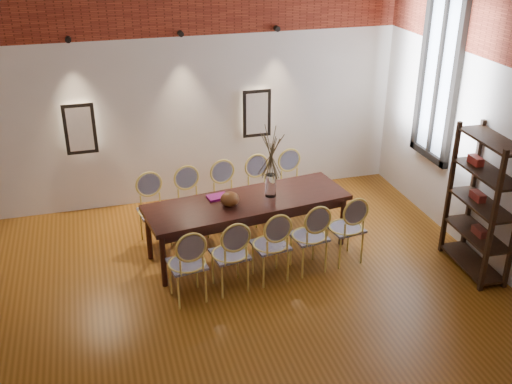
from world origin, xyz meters
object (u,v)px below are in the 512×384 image
object	(u,v)px
chair_near_a	(187,264)
chair_far_e	(295,185)
dining_table	(248,226)
vase	(271,185)
chair_near_b	(230,254)
chair_far_a	(155,212)
chair_near_e	(345,228)
book	(218,197)
shelving_rack	(482,204)
chair_far_b	(192,205)
chair_near_d	(309,236)
chair_far_c	(228,198)
bowl	(230,199)
chair_far_d	(262,191)
chair_near_c	(270,245)

from	to	relation	value
chair_near_a	chair_far_e	xyz separation A→B (m)	(1.88, 1.68, 0.00)
dining_table	vase	size ratio (longest dim) A/B	8.73
chair_near_b	chair_far_a	world-z (taller)	same
chair_near_b	chair_near_e	size ratio (longest dim) A/B	1.00
book	shelving_rack	xyz separation A→B (m)	(2.96, -1.34, 0.14)
chair_near_b	chair_far_e	world-z (taller)	same
chair_far_b	vase	bearing A→B (deg)	140.46
chair_near_a	chair_far_e	world-z (taller)	same
chair_near_b	chair_far_b	xyz separation A→B (m)	(-0.19, 1.39, 0.00)
chair_far_b	shelving_rack	size ratio (longest dim) A/B	0.52
chair_far_b	chair_near_d	bearing A→B (deg)	126.77
chair_far_c	shelving_rack	xyz separation A→B (m)	(2.70, -1.87, 0.43)
chair_near_e	bowl	distance (m)	1.51
chair_far_d	book	distance (m)	1.02
chair_near_d	chair_far_a	bearing A→B (deg)	138.27
dining_table	chair_near_b	bearing A→B (deg)	-126.77
chair_near_a	book	size ratio (longest dim) A/B	3.62
chair_near_e	chair_far_e	size ratio (longest dim) A/B	1.00
chair_near_d	dining_table	bearing A→B (deg)	126.77
chair_far_d	book	bearing A→B (deg)	29.83
vase	shelving_rack	xyz separation A→B (m)	(2.29, -1.22, 0.00)
dining_table	bowl	distance (m)	0.53
book	chair_far_e	bearing A→B (deg)	27.39
chair_near_c	vase	world-z (taller)	vase
dining_table	chair_near_a	distance (m)	1.26
chair_far_e	chair_near_e	bearing A→B (deg)	90.00
chair_near_d	chair_near_c	bearing A→B (deg)	180.00
chair_near_d	chair_far_e	xyz separation A→B (m)	(0.33, 1.46, 0.00)
shelving_rack	chair_far_a	bearing A→B (deg)	158.03
vase	chair_near_c	bearing A→B (deg)	-107.03
book	chair_near_c	bearing A→B (deg)	-62.52
chair_near_e	chair_near_c	bearing A→B (deg)	180.00
chair_near_e	vase	xyz separation A→B (m)	(-0.81, 0.60, 0.43)
chair_near_e	chair_far_a	size ratio (longest dim) A/B	1.00
chair_near_c	chair_far_a	world-z (taller)	same
chair_far_a	shelving_rack	distance (m)	4.14
dining_table	chair_far_b	size ratio (longest dim) A/B	2.79
chair_far_e	bowl	world-z (taller)	chair_far_e
dining_table	chair_far_d	xyz separation A→B (m)	(0.42, 0.77, 0.09)
chair_near_d	chair_far_d	world-z (taller)	same
chair_far_e	shelving_rack	xyz separation A→B (m)	(1.67, -2.01, 0.43)
chair_near_e	book	xyz separation A→B (m)	(-1.49, 0.72, 0.30)
chair_near_d	chair_near_e	xyz separation A→B (m)	(0.52, 0.07, 0.00)
chair_far_b	chair_far_d	distance (m)	1.05
chair_far_a	vase	xyz separation A→B (m)	(1.46, -0.51, 0.43)
chair_near_d	chair_far_b	xyz separation A→B (m)	(-1.23, 1.25, 0.00)
bowl	vase	bearing A→B (deg)	12.75
chair_near_b	book	bearing A→B (deg)	77.80
chair_near_c	bowl	xyz separation A→B (m)	(-0.35, 0.61, 0.37)
chair_near_d	book	distance (m)	1.28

